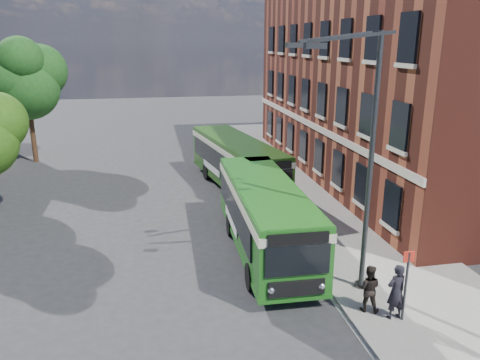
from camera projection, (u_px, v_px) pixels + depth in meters
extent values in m
plane|color=#2C2C2E|center=(211.00, 277.00, 17.91)|extent=(120.00, 120.00, 0.00)
cube|color=gray|center=(315.00, 198.00, 26.67)|extent=(6.00, 48.00, 0.15)
cube|color=beige|center=(263.00, 202.00, 26.15)|extent=(0.12, 48.00, 0.01)
cube|color=maroon|center=(402.00, 84.00, 29.99)|extent=(12.00, 26.00, 12.00)
cube|color=beige|center=(310.00, 124.00, 29.60)|extent=(0.12, 26.00, 0.35)
cylinder|color=#313336|center=(361.00, 286.00, 16.92)|extent=(0.44, 0.44, 0.30)
cylinder|color=#313336|center=(370.00, 171.00, 15.67)|extent=(0.18, 0.18, 9.00)
cube|color=#313336|center=(352.00, 37.00, 13.65)|extent=(2.58, 0.46, 0.37)
cube|color=#313336|center=(336.00, 37.00, 14.78)|extent=(2.58, 0.46, 0.37)
cube|color=#313336|center=(317.00, 46.00, 13.05)|extent=(0.55, 0.22, 0.16)
cube|color=#313336|center=(294.00, 45.00, 15.09)|extent=(0.55, 0.22, 0.16)
cylinder|color=#313336|center=(405.00, 289.00, 14.60)|extent=(0.08, 0.08, 2.50)
cube|color=red|center=(409.00, 257.00, 14.29)|extent=(0.35, 0.04, 0.35)
cube|color=#1E6119|center=(265.00, 213.00, 19.57)|extent=(2.71, 9.69, 2.45)
cube|color=#1E6119|center=(264.00, 241.00, 19.94)|extent=(2.75, 9.73, 0.14)
cube|color=black|center=(234.00, 209.00, 19.62)|extent=(0.25, 7.84, 1.10)
cube|color=black|center=(293.00, 206.00, 20.02)|extent=(0.25, 7.84, 1.10)
cube|color=beige|center=(265.00, 194.00, 19.34)|extent=(2.77, 9.75, 0.32)
cube|color=#1E6119|center=(265.00, 186.00, 19.23)|extent=(2.61, 9.59, 0.12)
cube|color=black|center=(298.00, 260.00, 14.94)|extent=(2.15, 0.13, 1.05)
cube|color=black|center=(299.00, 239.00, 14.72)|extent=(2.00, 0.12, 0.38)
cube|color=black|center=(297.00, 288.00, 15.22)|extent=(1.90, 0.12, 0.55)
sphere|color=silver|center=(271.00, 290.00, 15.10)|extent=(0.26, 0.26, 0.26)
sphere|color=silver|center=(321.00, 286.00, 15.37)|extent=(0.26, 0.26, 0.26)
cube|color=black|center=(245.00, 176.00, 24.09)|extent=(2.00, 0.12, 0.90)
cube|color=white|center=(231.00, 220.00, 20.49)|extent=(0.11, 3.20, 0.45)
cylinder|color=black|center=(251.00, 277.00, 16.90)|extent=(0.30, 1.01, 1.00)
cylinder|color=black|center=(313.00, 272.00, 17.27)|extent=(0.30, 1.01, 1.00)
cylinder|color=black|center=(230.00, 225.00, 21.66)|extent=(0.30, 1.01, 1.00)
cylinder|color=black|center=(279.00, 222.00, 22.03)|extent=(0.30, 1.01, 1.00)
cube|color=#215013|center=(237.00, 160.00, 28.25)|extent=(4.27, 10.78, 2.45)
cube|color=#215013|center=(237.00, 180.00, 28.61)|extent=(4.32, 10.83, 0.14)
cube|color=black|center=(215.00, 158.00, 28.05)|extent=(1.58, 8.59, 1.10)
cube|color=black|center=(254.00, 155.00, 28.91)|extent=(1.58, 8.59, 1.10)
cube|color=#EFEBC4|center=(237.00, 146.00, 28.01)|extent=(4.34, 10.85, 0.32)
cube|color=#215013|center=(237.00, 141.00, 27.91)|extent=(4.16, 10.66, 0.12)
cube|color=black|center=(273.00, 180.00, 23.46)|extent=(2.13, 0.45, 1.05)
cube|color=black|center=(273.00, 166.00, 23.24)|extent=(1.98, 0.42, 0.38)
cube|color=black|center=(273.00, 199.00, 23.74)|extent=(1.89, 0.41, 0.55)
sphere|color=silver|center=(257.00, 201.00, 23.47)|extent=(0.26, 0.26, 0.26)
sphere|color=silver|center=(288.00, 197.00, 24.04)|extent=(0.26, 0.26, 0.26)
cube|color=black|center=(211.00, 140.00, 32.92)|extent=(1.98, 0.42, 0.90)
cube|color=white|center=(211.00, 168.00, 28.89)|extent=(0.59, 3.16, 0.45)
cylinder|color=black|center=(238.00, 199.00, 25.12)|extent=(0.45, 1.03, 1.00)
cylinder|color=black|center=(278.00, 194.00, 25.91)|extent=(0.45, 1.03, 1.00)
cylinder|color=black|center=(207.00, 172.00, 30.41)|extent=(0.45, 1.03, 1.00)
cylinder|color=black|center=(240.00, 168.00, 31.21)|extent=(0.45, 1.03, 1.00)
imported|color=black|center=(396.00, 292.00, 14.76)|extent=(0.75, 0.55, 1.86)
imported|color=black|center=(368.00, 288.00, 15.21)|extent=(0.97, 0.90, 1.61)
cylinder|color=#342013|center=(33.00, 136.00, 34.45)|extent=(0.36, 0.36, 3.85)
sphere|color=#1B4617|center=(27.00, 88.00, 33.45)|extent=(4.56, 4.56, 4.56)
sphere|color=#1B4617|center=(40.00, 71.00, 33.94)|extent=(3.85, 3.85, 3.85)
sphere|color=#1B4617|center=(11.00, 79.00, 32.53)|extent=(3.50, 3.50, 3.50)
sphere|color=#1B4617|center=(20.00, 59.00, 32.04)|extent=(3.15, 3.15, 3.15)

